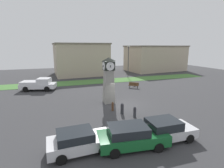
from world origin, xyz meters
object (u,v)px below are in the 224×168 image
Objects in this scene: car_by_building at (166,129)px; car_navy_sedan at (79,141)px; clock_tower at (109,81)px; street_lamp_near_road at (128,60)px; bench at (134,85)px; bollard_mid_row at (122,108)px; car_near_tower at (131,136)px; pickup_truck at (38,84)px; bollard_far_row at (113,106)px; bollard_near_tower at (135,112)px.

car_navy_sedan is at bearing 176.04° from car_by_building.
clock_tower is 0.79× the size of street_lamp_near_road.
bollard_mid_row is at bearing -121.14° from bench.
clock_tower is at bearing 61.84° from car_navy_sedan.
car_near_tower is at bearing -177.07° from car_by_building.
bench is (5.84, 9.66, -0.04)m from bollard_mid_row.
car_by_building is at bearing -107.46° from street_lamp_near_road.
car_by_building is (1.15, -5.50, 0.20)m from bollard_mid_row.
street_lamp_near_road is (13.63, 23.52, 3.15)m from car_navy_sedan.
pickup_truck is (-8.38, 9.17, -1.75)m from clock_tower.
car_by_building is at bearing -78.24° from bollard_mid_row.
bollard_mid_row is 1.18× the size of bollard_far_row.
car_near_tower reaches higher than bollard_far_row.
clock_tower is 9.76m from car_near_tower.
bollard_far_row is (-0.44, -2.71, -2.20)m from clock_tower.
car_near_tower is 0.87× the size of pickup_truck.
street_lamp_near_road reaches higher than bollard_mid_row.
street_lamp_near_road reaches higher than car_by_building.
pickup_truck is 0.81× the size of street_lamp_near_road.
car_near_tower is at bearing -69.50° from pickup_truck.
bollard_near_tower is (1.00, -4.98, -2.15)m from clock_tower.
bollard_far_row is at bearing -56.24° from pickup_truck.
bollard_mid_row is at bearing -87.29° from clock_tower.
car_near_tower is (-2.41, -4.49, 0.27)m from bollard_near_tower.
clock_tower is 0.98× the size of pickup_truck.
car_near_tower is 0.70× the size of street_lamp_near_road.
car_near_tower is 19.91m from pickup_truck.
bollard_near_tower is 0.92× the size of bollard_mid_row.
clock_tower is at bearing -47.58° from pickup_truck.
bollard_mid_row is 5.63m from car_by_building.
bollard_far_row is 6.86m from car_by_building.
car_navy_sedan reaches higher than bollard_far_row.
street_lamp_near_road is at bearing 61.77° from bollard_far_row.
clock_tower is 5.52m from bollard_near_tower.
clock_tower reaches higher than bollard_far_row.
bollard_mid_row is at bearing -56.64° from pickup_truck.
car_by_building is 15.87m from bench.
car_navy_sedan is 0.85× the size of car_near_tower.
pickup_truck is at bearing -162.51° from street_lamp_near_road.
clock_tower is at bearing 81.54° from car_near_tower.
car_by_building is at bearing -75.09° from bollard_far_row.
bollard_near_tower is 11.92m from bench.
car_by_building is (2.74, 0.14, -0.02)m from car_near_tower.
bollard_far_row is 0.14× the size of street_lamp_near_road.
bench is (7.43, 15.30, -0.27)m from car_near_tower.
bollard_mid_row is 0.23× the size of car_near_tower.
clock_tower is 3.36× the size of bench.
car_near_tower is at bearing -115.88° from bench.
car_by_building is 0.59× the size of street_lamp_near_road.
bollard_far_row is (-0.62, 1.12, -0.09)m from bollard_mid_row.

